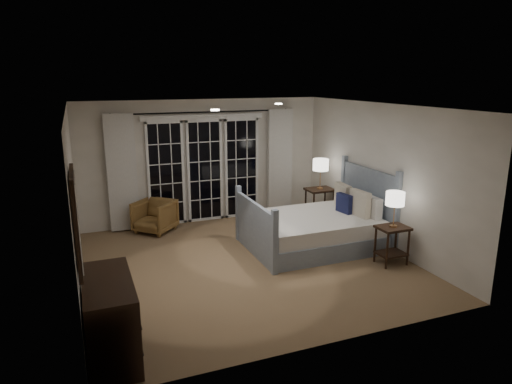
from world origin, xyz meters
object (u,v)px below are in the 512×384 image
object	(u,v)px
lamp_right	(321,165)
dresser	(110,318)
nightstand_left	(392,239)
lamp_left	(395,199)
nightstand_right	(319,200)
armchair	(155,216)
bed	(317,228)

from	to	relation	value
lamp_right	dresser	distance (m)	5.54
nightstand_left	dresser	size ratio (longest dim) A/B	0.51
lamp_left	dresser	distance (m)	4.52
nightstand_right	dresser	size ratio (longest dim) A/B	0.58
armchair	dresser	world-z (taller)	dresser
bed	armchair	xyz separation A→B (m)	(-2.53, 1.83, -0.02)
armchair	bed	bearing A→B (deg)	8.33
nightstand_right	lamp_right	xyz separation A→B (m)	(0.00, -0.00, 0.73)
nightstand_left	lamp_left	xyz separation A→B (m)	(0.00, 0.00, 0.67)
armchair	dresser	size ratio (longest dim) A/B	0.57
lamp_right	armchair	bearing A→B (deg)	169.47
lamp_left	dresser	xyz separation A→B (m)	(-4.38, -0.93, -0.65)
nightstand_right	lamp_right	world-z (taller)	lamp_right
nightstand_left	bed	bearing A→B (deg)	122.97
bed	dresser	distance (m)	4.19
nightstand_right	lamp_left	size ratio (longest dim) A/B	1.24
nightstand_left	armchair	bearing A→B (deg)	137.76
bed	lamp_left	world-z (taller)	bed
lamp_left	dresser	size ratio (longest dim) A/B	0.47
bed	lamp_left	size ratio (longest dim) A/B	4.02
nightstand_left	nightstand_right	distance (m)	2.36
bed	nightstand_left	distance (m)	1.36
bed	lamp_right	distance (m)	1.67
bed	nightstand_right	distance (m)	1.44
nightstand_right	lamp_left	xyz separation A→B (m)	(-0.00, -2.36, 0.61)
nightstand_left	lamp_right	bearing A→B (deg)	89.93
nightstand_left	armchair	xyz separation A→B (m)	(-3.27, 2.97, -0.10)
lamp_left	armchair	xyz separation A→B (m)	(-3.27, 2.97, -0.76)
lamp_right	nightstand_right	bearing A→B (deg)	153.43
bed	dresser	bearing A→B (deg)	-150.46
bed	armchair	distance (m)	3.13
lamp_left	armchair	size ratio (longest dim) A/B	0.82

